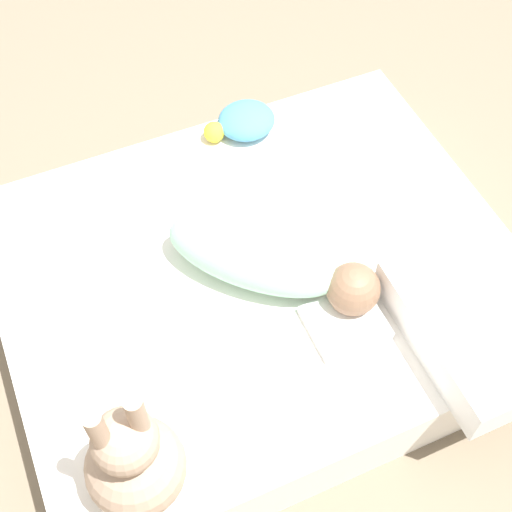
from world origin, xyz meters
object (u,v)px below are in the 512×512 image
Objects in this scene: swaddled_baby at (268,260)px; turtle_plush at (243,121)px; bunny_plush at (134,461)px; pillow at (484,322)px.

swaddled_baby is 0.46m from turtle_plush.
swaddled_baby reaches higher than turtle_plush.
bunny_plush is at bearing 55.35° from turtle_plush.
turtle_plush is (0.23, -0.76, -0.02)m from pillow.
bunny_plush is at bearing 1.35° from pillow.
pillow is 0.79m from turtle_plush.
bunny_plush is (0.76, 0.02, 0.07)m from pillow.
swaddled_baby is 2.17× the size of turtle_plush.
swaddled_baby is 1.19× the size of bunny_plush.
pillow is 0.77m from bunny_plush.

